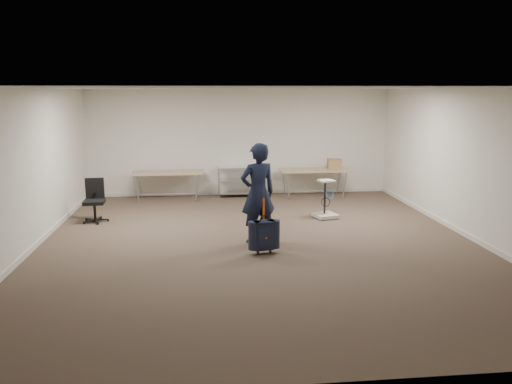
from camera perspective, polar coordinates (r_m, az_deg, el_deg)
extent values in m
plane|color=#49392C|center=(9.21, 0.33, -5.91)|extent=(9.00, 9.00, 0.00)
plane|color=silver|center=(13.34, -1.82, 5.68)|extent=(8.00, 0.00, 8.00)
plane|color=silver|center=(4.55, 6.68, -5.95)|extent=(8.00, 0.00, 8.00)
plane|color=silver|center=(9.34, -24.86, 2.08)|extent=(0.00, 9.00, 9.00)
plane|color=silver|center=(10.14, 23.44, 2.87)|extent=(0.00, 9.00, 9.00)
plane|color=silver|center=(8.79, 0.35, 11.79)|extent=(8.00, 8.00, 0.00)
cube|color=silver|center=(13.53, -1.78, -0.02)|extent=(8.00, 0.02, 0.10)
cube|color=silver|center=(9.63, -24.12, -5.86)|extent=(0.02, 9.00, 0.10)
cube|color=silver|center=(10.41, 22.80, -4.49)|extent=(0.02, 9.00, 0.10)
cube|color=#9A865E|center=(12.88, -10.08, 2.21)|extent=(1.80, 0.75, 0.03)
cylinder|color=gray|center=(12.98, -9.99, -0.24)|extent=(1.50, 0.02, 0.02)
cylinder|color=gray|center=(12.73, -13.48, 0.28)|extent=(0.13, 0.04, 0.69)
cylinder|color=gray|center=(12.62, -6.71, 0.43)|extent=(0.13, 0.04, 0.69)
cylinder|color=gray|center=(13.31, -13.16, 0.79)|extent=(0.13, 0.04, 0.69)
cylinder|color=gray|center=(13.21, -6.69, 0.93)|extent=(0.13, 0.04, 0.69)
cube|color=#9A865E|center=(13.17, 6.66, 2.51)|extent=(1.80, 0.75, 0.03)
cylinder|color=gray|center=(13.27, 6.61, 0.11)|extent=(1.50, 0.02, 0.02)
cylinder|color=gray|center=(12.80, 3.64, 0.64)|extent=(0.13, 0.04, 0.69)
cylinder|color=gray|center=(13.13, 10.11, 0.76)|extent=(0.13, 0.04, 0.69)
cylinder|color=gray|center=(13.38, 3.21, 1.13)|extent=(0.13, 0.04, 0.69)
cylinder|color=gray|center=(13.70, 9.42, 1.23)|extent=(0.13, 0.04, 0.69)
cylinder|color=silver|center=(12.93, -4.27, 0.99)|extent=(0.02, 0.02, 0.80)
cylinder|color=silver|center=(13.02, 1.02, 1.09)|extent=(0.02, 0.02, 0.80)
cylinder|color=silver|center=(13.37, -4.33, 1.34)|extent=(0.02, 0.02, 0.80)
cylinder|color=silver|center=(13.46, 0.78, 1.44)|extent=(0.02, 0.02, 0.80)
cube|color=silver|center=(13.24, -1.69, -0.06)|extent=(1.20, 0.45, 0.02)
cube|color=silver|center=(13.18, -1.69, 1.43)|extent=(1.20, 0.45, 0.02)
cube|color=silver|center=(13.12, -1.70, 2.85)|extent=(1.20, 0.45, 0.01)
imported|color=black|center=(9.09, 0.22, -0.14)|extent=(0.77, 0.62, 1.85)
cube|color=black|center=(8.56, 0.93, -4.91)|extent=(0.39, 0.27, 0.49)
cube|color=black|center=(8.66, 0.89, -6.51)|extent=(0.34, 0.20, 0.03)
cylinder|color=black|center=(8.62, 0.21, -6.91)|extent=(0.04, 0.07, 0.07)
cylinder|color=black|center=(8.69, 1.64, -6.78)|extent=(0.04, 0.07, 0.07)
torus|color=black|center=(8.49, 0.94, -3.14)|extent=(0.16, 0.05, 0.15)
cube|color=#F74D0D|center=(8.46, 0.90, -1.94)|extent=(0.03, 0.01, 0.38)
cylinder|color=black|center=(11.22, -17.88, -3.06)|extent=(0.56, 0.56, 0.08)
cylinder|color=black|center=(11.18, -17.94, -2.11)|extent=(0.06, 0.06, 0.37)
cube|color=black|center=(11.13, -18.01, -1.09)|extent=(0.45, 0.45, 0.07)
cube|color=black|center=(11.28, -17.95, 0.43)|extent=(0.39, 0.08, 0.45)
cube|color=white|center=(11.12, 7.93, -2.66)|extent=(0.57, 0.57, 0.07)
cylinder|color=black|center=(10.91, 7.21, -3.12)|extent=(0.06, 0.06, 0.04)
cylinder|color=black|center=(11.07, 7.93, -0.56)|extent=(0.05, 0.05, 0.74)
cube|color=white|center=(10.95, 8.04, 1.27)|extent=(0.39, 0.36, 0.04)
torus|color=blue|center=(10.95, 8.33, -0.22)|extent=(0.25, 0.16, 0.23)
cube|color=olive|center=(13.32, 8.93, 3.20)|extent=(0.37, 0.28, 0.26)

